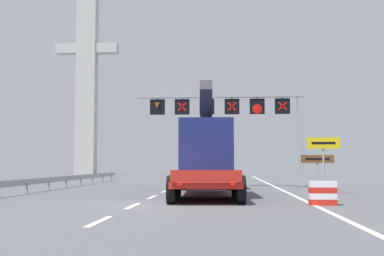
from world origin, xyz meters
name	(u,v)px	position (x,y,z in m)	size (l,w,h in m)	color
ground	(151,204)	(0.00, 0.00, 0.00)	(112.00, 112.00, 0.00)	#5B5B60
lane_markings	(186,182)	(-0.52, 23.91, 0.01)	(0.20, 62.42, 0.01)	silver
edge_line_right	(280,189)	(6.20, 12.00, 0.01)	(0.20, 63.00, 0.01)	silver
overhead_lane_gantry	(237,109)	(3.66, 14.85, 5.30)	(11.58, 0.90, 6.83)	#9EA0A5
heavy_haul_truck_red	(206,156)	(1.86, 7.37, 1.99)	(3.46, 14.14, 5.30)	red
exit_sign_yellow	(323,150)	(7.94, 6.96, 2.25)	(1.69, 0.15, 2.91)	#9EA0A5
tourist_info_sign_brown	(318,163)	(8.17, 9.98, 1.61)	(1.89, 0.15, 2.06)	#9EA0A5
crash_barrier_striped	(323,193)	(6.53, -0.12, 0.45)	(1.01, 0.52, 0.90)	red
guardrail_left	(66,179)	(-7.44, 12.68, 0.56)	(0.13, 29.35, 0.76)	#999EA3
bridge_pylon_distant	(87,70)	(-17.21, 52.30, 15.15)	(9.00, 2.00, 29.53)	#B7B7B2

